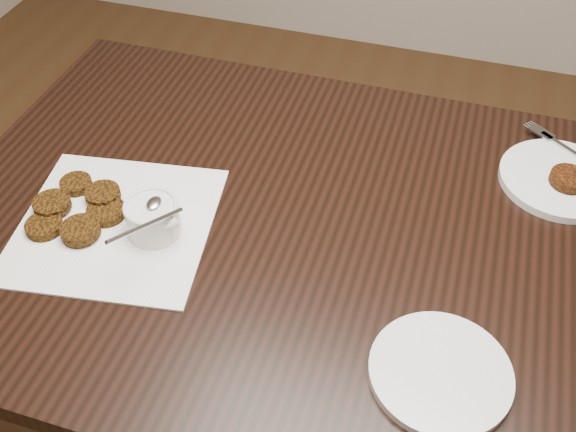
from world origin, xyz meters
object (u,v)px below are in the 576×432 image
object	(u,v)px
plate_with_patty	(561,176)
plate_empty	(440,373)
sauce_ramekin	(150,204)
table	(326,358)
napkin	(116,224)

from	to	relation	value
plate_with_patty	plate_empty	world-z (taller)	plate_with_patty
plate_with_patty	plate_empty	size ratio (longest dim) A/B	1.09
sauce_ramekin	plate_empty	size ratio (longest dim) A/B	0.62
table	sauce_ramekin	world-z (taller)	sauce_ramekin
table	sauce_ramekin	xyz separation A→B (m)	(-0.28, -0.09, 0.44)
table	napkin	size ratio (longest dim) A/B	4.31
napkin	sauce_ramekin	bearing A→B (deg)	2.76
sauce_ramekin	plate_with_patty	world-z (taller)	sauce_ramekin
sauce_ramekin	plate_empty	world-z (taller)	sauce_ramekin
table	sauce_ramekin	bearing A→B (deg)	-162.68
sauce_ramekin	plate_with_patty	size ratio (longest dim) A/B	0.58
table	napkin	xyz separation A→B (m)	(-0.36, -0.09, 0.38)
sauce_ramekin	plate_with_patty	bearing A→B (deg)	27.28
napkin	plate_empty	bearing A→B (deg)	-12.76
plate_with_patty	plate_empty	xyz separation A→B (m)	(-0.15, -0.46, -0.01)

